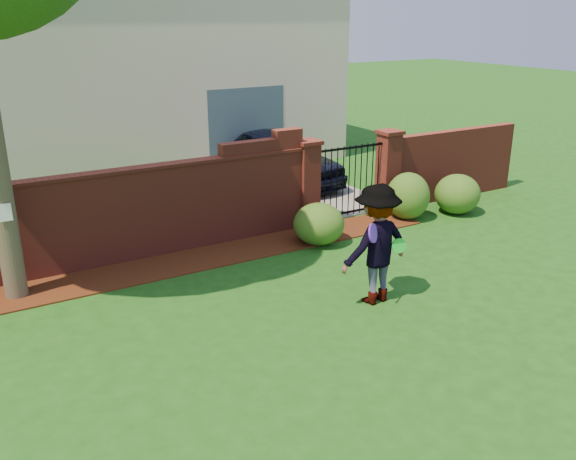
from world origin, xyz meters
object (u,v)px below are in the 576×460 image
car (286,158)px  frisbee_purple (373,233)px  frisbee_green (399,246)px  man (378,245)px

car → frisbee_purple: frisbee_purple is taller
frisbee_purple → frisbee_green: frisbee_purple is taller
car → frisbee_green: car is taller
car → frisbee_green: bearing=-112.0°
car → frisbee_green: (-2.09, -7.06, 0.26)m
man → frisbee_purple: 0.56m
man → frisbee_green: bearing=137.1°
car → frisbee_purple: 7.65m
frisbee_purple → frisbee_green: bearing=7.4°
frisbee_green → frisbee_purple: bearing=-172.6°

